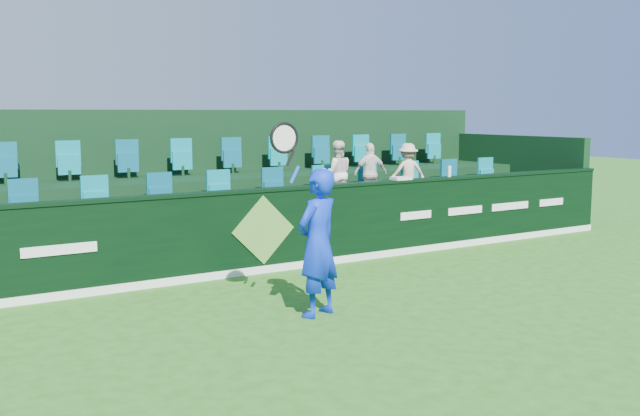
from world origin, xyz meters
TOP-DOWN VIEW (x-y plane):
  - ground at (0.00, 0.00)m, footprint 60.00×60.00m
  - sponsor_hoarding at (0.00, 4.00)m, footprint 16.00×0.25m
  - stand_tier_front at (0.00, 5.10)m, footprint 16.00×2.00m
  - stand_tier_back at (0.00, 7.00)m, footprint 16.00×1.80m
  - stand_rear at (0.00, 7.44)m, footprint 16.00×4.10m
  - seat_row_front at (0.00, 5.50)m, footprint 13.50×0.50m
  - seat_row_back at (0.00, 7.30)m, footprint 13.50×0.50m
  - tennis_player at (-0.51, 1.41)m, footprint 1.18×0.66m
  - spectator_left at (2.19, 5.12)m, footprint 0.73×0.65m
  - spectator_middle at (2.96, 5.12)m, footprint 0.72×0.40m
  - spectator_right at (3.88, 5.12)m, footprint 0.83×0.63m
  - towel at (2.83, 4.00)m, footprint 0.35×0.23m
  - drinks_bottle at (3.98, 4.00)m, footprint 0.07×0.07m

SIDE VIEW (x-z plane):
  - ground at x=0.00m, z-range 0.00..0.00m
  - stand_tier_front at x=0.00m, z-range 0.00..0.80m
  - stand_tier_back at x=0.00m, z-range 0.00..1.30m
  - sponsor_hoarding at x=0.00m, z-range 0.00..1.35m
  - tennis_player at x=-0.51m, z-range -0.31..2.20m
  - seat_row_front at x=0.00m, z-range 0.80..1.40m
  - stand_rear at x=0.00m, z-range -0.08..2.52m
  - spectator_right at x=3.88m, z-range 0.80..1.94m
  - towel at x=2.83m, z-range 1.35..1.40m
  - spectator_middle at x=2.96m, z-range 0.80..1.97m
  - spectator_left at x=2.19m, z-range 0.80..2.03m
  - drinks_bottle at x=3.98m, z-range 1.35..1.56m
  - seat_row_back at x=0.00m, z-range 1.30..1.90m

